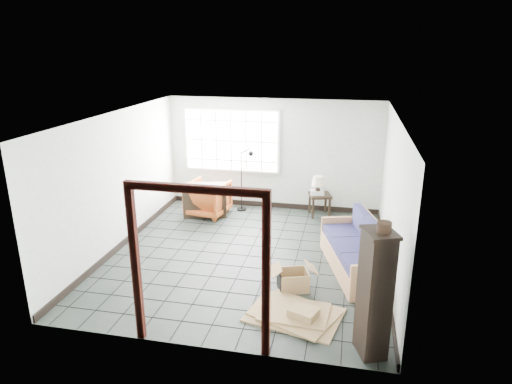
% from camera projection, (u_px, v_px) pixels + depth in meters
% --- Properties ---
extents(ground, '(5.50, 5.50, 0.00)m').
position_uv_depth(ground, '(248.00, 256.00, 8.50)').
color(ground, black).
rests_on(ground, ground).
extents(room_shell, '(5.02, 5.52, 2.61)m').
position_uv_depth(room_shell, '(248.00, 168.00, 8.01)').
color(room_shell, '#B6BBB4').
rests_on(room_shell, ground).
extents(window_panel, '(2.32, 0.08, 1.52)m').
position_uv_depth(window_panel, '(231.00, 141.00, 10.72)').
color(window_panel, silver).
rests_on(window_panel, ground).
extents(doorway_trim, '(1.80, 0.08, 2.20)m').
position_uv_depth(doorway_trim, '(198.00, 249.00, 5.56)').
color(doorway_trim, '#39120D').
rests_on(doorway_trim, ground).
extents(futon_sofa, '(1.33, 2.19, 0.91)m').
position_uv_depth(futon_sofa, '(359.00, 253.00, 7.86)').
color(futon_sofa, '#A46F4A').
rests_on(futon_sofa, ground).
extents(armchair, '(0.97, 0.93, 0.87)m').
position_uv_depth(armchair, '(208.00, 197.00, 10.43)').
color(armchair, '#965015').
rests_on(armchair, ground).
extents(side_table, '(0.59, 0.59, 0.52)m').
position_uv_depth(side_table, '(320.00, 198.00, 10.38)').
color(side_table, black).
rests_on(side_table, ground).
extents(table_lamp, '(0.38, 0.38, 0.44)m').
position_uv_depth(table_lamp, '(318.00, 182.00, 10.19)').
color(table_lamp, black).
rests_on(table_lamp, side_table).
extents(projector, '(0.34, 0.29, 0.10)m').
position_uv_depth(projector, '(317.00, 192.00, 10.32)').
color(projector, silver).
rests_on(projector, side_table).
extents(floor_lamp, '(0.47, 0.30, 1.51)m').
position_uv_depth(floor_lamp, '(246.00, 178.00, 10.60)').
color(floor_lamp, black).
rests_on(floor_lamp, ground).
extents(console_shelf, '(1.04, 0.61, 0.76)m').
position_uv_depth(console_shelf, '(205.00, 200.00, 10.38)').
color(console_shelf, black).
rests_on(console_shelf, ground).
extents(tall_shelf, '(0.49, 0.55, 1.68)m').
position_uv_depth(tall_shelf, '(375.00, 293.00, 5.58)').
color(tall_shelf, black).
rests_on(tall_shelf, ground).
extents(pot, '(0.22, 0.22, 0.13)m').
position_uv_depth(pot, '(384.00, 227.00, 5.27)').
color(pot, black).
rests_on(pot, tall_shelf).
extents(open_box, '(0.83, 0.60, 0.43)m').
position_uv_depth(open_box, '(293.00, 280.00, 7.31)').
color(open_box, olive).
rests_on(open_box, ground).
extents(cardboard_pile, '(1.48, 1.24, 0.19)m').
position_uv_depth(cardboard_pile, '(296.00, 313.00, 6.60)').
color(cardboard_pile, olive).
rests_on(cardboard_pile, ground).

